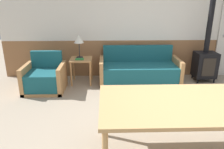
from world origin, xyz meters
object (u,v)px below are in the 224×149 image
(side_table, at_px, (81,63))
(wood_stove, at_px, (206,56))
(armchair, at_px, (45,79))
(dining_table, at_px, (188,106))
(couch, at_px, (139,71))
(table_lamp, at_px, (79,40))

(side_table, bearing_deg, wood_stove, 1.13)
(armchair, relative_size, dining_table, 0.41)
(couch, bearing_deg, side_table, -178.71)
(table_lamp, height_order, wood_stove, wood_stove)
(couch, distance_m, wood_stove, 1.59)
(table_lamp, relative_size, dining_table, 0.26)
(couch, distance_m, dining_table, 2.66)
(table_lamp, bearing_deg, armchair, -144.74)
(table_lamp, distance_m, dining_table, 3.09)
(table_lamp, xyz_separation_m, wood_stove, (2.92, -0.03, -0.38))
(armchair, xyz_separation_m, side_table, (0.74, 0.41, 0.22))
(armchair, relative_size, wood_stove, 0.33)
(dining_table, height_order, wood_stove, wood_stove)
(side_table, bearing_deg, armchair, -150.96)
(side_table, relative_size, wood_stove, 0.23)
(side_table, distance_m, table_lamp, 0.53)
(table_lamp, height_order, dining_table, table_lamp)
(side_table, height_order, table_lamp, table_lamp)
(couch, bearing_deg, table_lamp, 177.72)
(couch, xyz_separation_m, wood_stove, (1.55, 0.03, 0.35))
(wood_stove, bearing_deg, table_lamp, 179.45)
(dining_table, bearing_deg, couch, 93.20)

